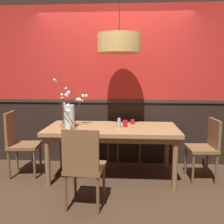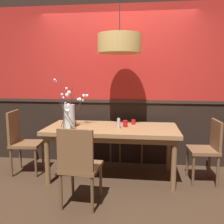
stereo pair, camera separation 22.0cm
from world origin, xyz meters
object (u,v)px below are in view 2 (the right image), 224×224
at_px(chair_near_side_left, 79,164).
at_px(vase_with_blossoms, 70,114).
at_px(dining_table, 112,133).
at_px(chair_head_east_end, 208,147).
at_px(chair_far_side_right, 133,130).
at_px(chair_head_west_end, 22,139).
at_px(candle_holder_nearer_center, 133,122).
at_px(candle_holder_nearer_edge, 125,124).
at_px(chair_far_side_left, 102,128).
at_px(condiment_bottle, 119,123).
at_px(pendant_lamp, 120,44).

bearing_deg(chair_near_side_left, vase_with_blossoms, 112.70).
relative_size(dining_table, chair_head_east_end, 2.12).
relative_size(dining_table, chair_far_side_right, 1.96).
xyz_separation_m(dining_table, chair_head_west_end, (-1.39, -0.01, -0.14)).
xyz_separation_m(chair_far_side_right, candle_holder_nearer_center, (0.03, -0.62, 0.26)).
distance_m(chair_head_east_end, chair_head_west_end, 2.73).
relative_size(dining_table, candle_holder_nearer_edge, 19.44).
height_order(dining_table, candle_holder_nearer_edge, candle_holder_nearer_edge).
height_order(chair_head_west_end, candle_holder_nearer_edge, chair_head_west_end).
height_order(vase_with_blossoms, candle_holder_nearer_edge, vase_with_blossoms).
bearing_deg(chair_near_side_left, chair_head_west_end, 141.81).
bearing_deg(chair_head_west_end, chair_far_side_left, 39.44).
bearing_deg(chair_far_side_right, candle_holder_nearer_center, -86.91).
bearing_deg(condiment_bottle, candle_holder_nearer_edge, 53.63).
height_order(candle_holder_nearer_edge, condiment_bottle, condiment_bottle).
distance_m(chair_head_east_end, chair_near_side_left, 1.83).
height_order(candle_holder_nearer_center, candle_holder_nearer_edge, candle_holder_nearer_edge).
bearing_deg(chair_far_side_right, condiment_bottle, -99.84).
distance_m(chair_head_west_end, candle_holder_nearer_center, 1.73).
xyz_separation_m(vase_with_blossoms, condiment_bottle, (0.70, 0.00, -0.12)).
distance_m(chair_far_side_right, chair_head_east_end, 1.37).
distance_m(chair_head_west_end, pendant_lamp, 2.05).
xyz_separation_m(chair_head_west_end, candle_holder_nearer_edge, (1.58, 0.04, 0.27)).
bearing_deg(vase_with_blossoms, chair_head_west_end, 174.04).
distance_m(candle_holder_nearer_center, condiment_bottle, 0.37).
relative_size(chair_near_side_left, candle_holder_nearer_center, 12.89).
distance_m(candle_holder_nearer_edge, pendant_lamp, 1.13).
bearing_deg(candle_holder_nearer_edge, chair_far_side_left, 119.44).
bearing_deg(pendant_lamp, dining_table, -144.92).
relative_size(dining_table, chair_head_west_end, 1.95).
bearing_deg(chair_far_side_left, chair_far_side_right, -4.85).
height_order(chair_far_side_right, candle_holder_nearer_center, chair_far_side_right).
distance_m(chair_far_side_right, condiment_bottle, 0.99).
distance_m(dining_table, chair_far_side_right, 0.90).
bearing_deg(dining_table, chair_near_side_left, -106.20).
xyz_separation_m(chair_head_east_end, pendant_lamp, (-1.25, 0.08, 1.43)).
height_order(chair_head_east_end, candle_holder_nearer_center, chair_head_east_end).
distance_m(chair_far_side_left, chair_head_west_end, 1.42).
distance_m(chair_near_side_left, condiment_bottle, 0.94).
xyz_separation_m(candle_holder_nearer_edge, pendant_lamp, (-0.09, 0.04, 1.13)).
height_order(dining_table, chair_near_side_left, chair_near_side_left).
bearing_deg(pendant_lamp, chair_head_west_end, -177.16).
xyz_separation_m(chair_head_west_end, vase_with_blossoms, (0.79, -0.08, 0.41)).
xyz_separation_m(chair_head_east_end, candle_holder_nearer_center, (-1.04, 0.23, 0.28)).
xyz_separation_m(condiment_bottle, pendant_lamp, (-0.01, 0.15, 1.11)).
bearing_deg(chair_head_east_end, chair_head_west_end, 179.96).
bearing_deg(chair_far_side_right, chair_near_side_left, -106.81).
relative_size(chair_head_east_end, candle_holder_nearer_edge, 9.18).
bearing_deg(dining_table, chair_far_side_left, 108.47).
bearing_deg(candle_holder_nearer_center, chair_near_side_left, -116.53).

